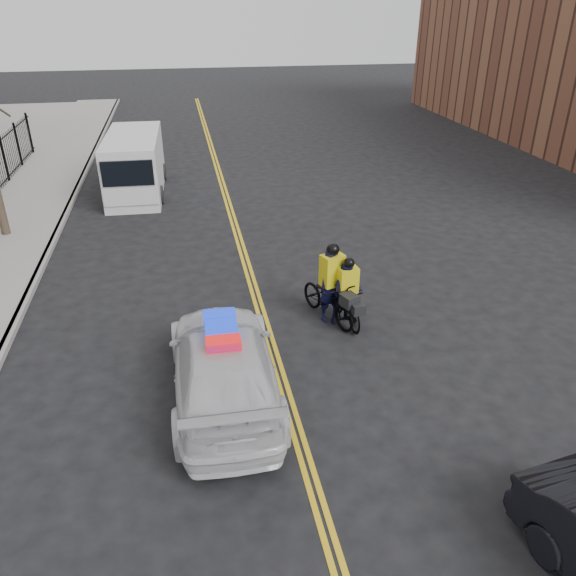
# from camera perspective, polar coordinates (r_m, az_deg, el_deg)

# --- Properties ---
(ground) EXTENTS (120.00, 120.00, 0.00)m
(ground) POSITION_cam_1_polar(r_m,az_deg,el_deg) (11.55, -0.21, -10.84)
(ground) COLOR black
(ground) RESTS_ON ground
(center_line_left) EXTENTS (0.10, 60.00, 0.01)m
(center_line_left) POSITION_cam_1_polar(r_m,az_deg,el_deg) (18.43, -5.12, 4.50)
(center_line_left) COLOR yellow
(center_line_left) RESTS_ON ground
(center_line_right) EXTENTS (0.10, 60.00, 0.01)m
(center_line_right) POSITION_cam_1_polar(r_m,az_deg,el_deg) (18.44, -4.63, 4.54)
(center_line_right) COLOR yellow
(center_line_right) RESTS_ON ground
(curb) EXTENTS (0.20, 60.00, 0.15)m
(curb) POSITION_cam_1_polar(r_m,az_deg,el_deg) (18.84, -23.34, 3.01)
(curb) COLOR gray
(curb) RESTS_ON ground
(police_cruiser) EXTENTS (2.10, 5.07, 1.63)m
(police_cruiser) POSITION_cam_1_polar(r_m,az_deg,el_deg) (11.20, -6.57, -7.73)
(police_cruiser) COLOR silver
(police_cruiser) RESTS_ON ground
(cargo_van) EXTENTS (2.29, 5.61, 2.33)m
(cargo_van) POSITION_cam_1_polar(r_m,az_deg,el_deg) (23.83, -15.31, 11.87)
(cargo_van) COLOR silver
(cargo_van) RESTS_ON ground
(cyclist_near) EXTENTS (1.41, 2.19, 2.03)m
(cyclist_near) POSITION_cam_1_polar(r_m,az_deg,el_deg) (13.77, 4.44, -0.56)
(cyclist_near) COLOR black
(cyclist_near) RESTS_ON ground
(cyclist_far) EXTENTS (0.84, 1.77, 1.74)m
(cyclist_far) POSITION_cam_1_polar(r_m,az_deg,el_deg) (13.66, 6.03, -1.00)
(cyclist_far) COLOR black
(cyclist_far) RESTS_ON ground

